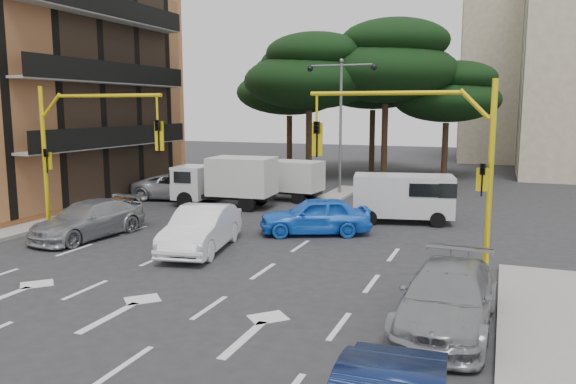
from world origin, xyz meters
name	(u,v)px	position (x,y,z in m)	size (l,w,h in m)	color
ground	(208,265)	(0.00, 0.00, 0.00)	(120.00, 120.00, 0.00)	#28282B
median_strip	(340,194)	(0.00, 16.00, 0.07)	(1.40, 6.00, 0.15)	gray
apartment_beige_far	(553,73)	(12.95, 44.00, 8.35)	(16.20, 12.15, 16.70)	tan
pine_left_near	(310,72)	(-3.94, 21.96, 7.60)	(9.15, 9.15, 10.23)	#382616
pine_center	(387,62)	(1.06, 23.96, 8.30)	(9.98, 9.98, 11.16)	#382616
pine_left_far	(290,85)	(-6.94, 25.96, 6.91)	(8.32, 8.32, 9.30)	#382616
pine_right	(448,92)	(5.06, 25.96, 6.22)	(7.49, 7.49, 8.37)	#382616
pine_back	(374,76)	(-0.94, 28.96, 7.60)	(9.15, 9.15, 10.23)	#382616
signal_mast_right	(430,149)	(6.80, 1.99, 3.88)	(5.79, 0.37, 6.00)	yellow
signal_mast_left	(78,140)	(-6.80, 1.99, 3.88)	(5.79, 0.37, 6.00)	yellow
street_lamp_center	(341,103)	(0.00, 16.00, 5.43)	(4.16, 0.36, 7.77)	slate
car_white_hatch	(201,229)	(-1.13, 1.60, 0.81)	(1.71, 4.89, 1.61)	white
car_blue_compact	(315,216)	(1.88, 5.63, 0.77)	(1.82, 4.52, 1.54)	blue
car_silver_wagon	(88,220)	(-6.38, 1.81, 0.73)	(2.03, 5.00, 1.45)	#96979D
car_silver_cross_a	(179,187)	(-8.00, 11.18, 0.72)	(2.39, 5.18, 1.44)	#A6A8AE
car_silver_parked	(447,298)	(7.88, -2.68, 0.74)	(2.07, 5.10, 1.48)	gray
van_white	(403,198)	(4.82, 9.37, 1.10)	(1.98, 4.39, 2.19)	silver
box_truck_a	(225,182)	(-4.50, 10.00, 1.31)	(2.24, 5.34, 2.63)	silver
box_truck_b	(283,180)	(-2.50, 13.19, 1.11)	(1.90, 4.52, 2.22)	white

